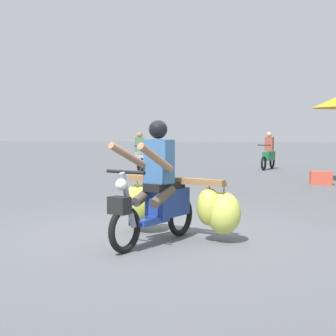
# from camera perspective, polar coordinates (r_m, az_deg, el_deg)

# --- Properties ---
(ground_plane) EXTENTS (120.00, 120.00, 0.00)m
(ground_plane) POSITION_cam_1_polar(r_m,az_deg,el_deg) (7.07, -0.90, -7.60)
(ground_plane) COLOR #56595E
(motorbike_main_loaded) EXTENTS (1.80, 1.83, 1.58)m
(motorbike_main_loaded) POSITION_cam_1_polar(r_m,az_deg,el_deg) (6.78, 0.15, -3.57)
(motorbike_main_loaded) COLOR black
(motorbike_main_loaded) RESTS_ON ground
(motorbike_distant_ahead_left) EXTENTS (0.71, 1.56, 1.40)m
(motorbike_distant_ahead_left) POSITION_cam_1_polar(r_m,az_deg,el_deg) (18.16, -3.15, 1.41)
(motorbike_distant_ahead_left) COLOR black
(motorbike_distant_ahead_left) RESTS_ON ground
(motorbike_distant_ahead_right) EXTENTS (0.68, 1.57, 1.40)m
(motorbike_distant_ahead_right) POSITION_cam_1_polar(r_m,az_deg,el_deg) (19.48, 11.13, 1.52)
(motorbike_distant_ahead_right) COLOR black
(motorbike_distant_ahead_right) RESTS_ON ground
(produce_crate) EXTENTS (0.56, 0.40, 0.36)m
(produce_crate) POSITION_cam_1_polar(r_m,az_deg,el_deg) (14.33, 16.65, -1.06)
(produce_crate) COLOR #CC4C38
(produce_crate) RESTS_ON ground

